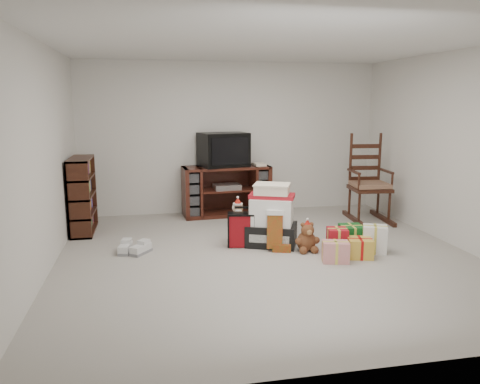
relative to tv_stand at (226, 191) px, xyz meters
name	(u,v)px	position (x,y,z in m)	size (l,w,h in m)	color
room	(269,154)	(0.13, -2.22, 0.84)	(5.01, 5.01, 2.51)	#ACA79E
tv_stand	(226,191)	(0.00, 0.00, 0.00)	(1.45, 0.60, 0.81)	#461814
bookshelf	(83,196)	(-2.19, -0.60, 0.11)	(0.29, 0.88, 1.08)	#331A0E
rocking_chair	(367,190)	(2.14, -0.74, 0.08)	(0.65, 0.98, 1.42)	#331A0E
gift_pile	(272,219)	(0.30, -1.76, -0.06)	(0.76, 0.67, 0.80)	black
red_suitcase	(242,230)	(-0.10, -1.75, -0.18)	(0.37, 0.24, 0.52)	maroon
stocking	(275,231)	(0.27, -2.02, -0.14)	(0.25, 0.11, 0.53)	#0B6A1B
teddy_bear	(307,239)	(0.66, -2.10, -0.25)	(0.25, 0.22, 0.37)	brown
santa_figurine	(274,215)	(0.52, -1.08, -0.18)	(0.29, 0.27, 0.58)	#A01A11
mrs_claus_figurine	(238,224)	(-0.10, -1.48, -0.18)	(0.29, 0.28, 0.60)	#A01A11
sneaker_pair	(133,249)	(-1.48, -1.75, -0.35)	(0.44, 0.33, 0.11)	silver
gift_cluster	(354,244)	(1.20, -2.32, -0.27)	(0.79, 0.89, 0.27)	#A4121D
crt_television	(223,150)	(-0.04, 0.02, 0.68)	(0.85, 0.71, 0.55)	black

